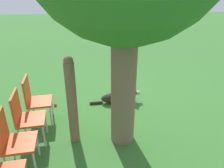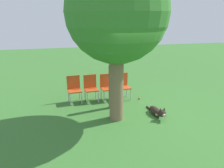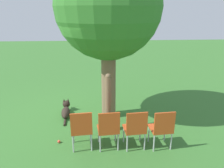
# 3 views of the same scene
# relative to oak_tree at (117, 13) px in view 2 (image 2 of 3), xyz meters

# --- Properties ---
(ground_plane) EXTENTS (30.00, 30.00, 0.00)m
(ground_plane) POSITION_rel_oak_tree_xyz_m (-0.16, -0.83, -2.90)
(ground_plane) COLOR #38702D
(oak_tree) EXTENTS (2.60, 2.60, 4.23)m
(oak_tree) POSITION_rel_oak_tree_xyz_m (0.00, 0.00, 0.00)
(oak_tree) COLOR #7A6047
(oak_tree) RESTS_ON ground_plane
(dog) EXTENTS (1.10, 0.28, 0.38)m
(dog) POSITION_rel_oak_tree_xyz_m (-0.12, -1.21, -2.76)
(dog) COLOR #2D231C
(dog) RESTS_ON ground_plane
(fence_post) EXTENTS (0.16, 0.16, 1.47)m
(fence_post) POSITION_rel_oak_tree_xyz_m (0.79, -0.04, -2.15)
(fence_post) COLOR brown
(fence_post) RESTS_ON ground_plane
(red_chair_0) EXTENTS (0.46, 0.48, 0.91)m
(red_chair_0) POSITION_rel_oak_tree_xyz_m (1.52, -0.64, -2.38)
(red_chair_0) COLOR #D14C1E
(red_chair_0) RESTS_ON ground_plane
(red_chair_1) EXTENTS (0.46, 0.48, 0.91)m
(red_chair_1) POSITION_rel_oak_tree_xyz_m (1.54, -0.08, -2.38)
(red_chair_1) COLOR #D14C1E
(red_chair_1) RESTS_ON ground_plane
(red_chair_2) EXTENTS (0.46, 0.48, 0.91)m
(red_chair_2) POSITION_rel_oak_tree_xyz_m (1.57, 0.49, -2.38)
(red_chair_2) COLOR #D14C1E
(red_chair_2) RESTS_ON ground_plane
(red_chair_3) EXTENTS (0.46, 0.48, 0.91)m
(red_chair_3) POSITION_rel_oak_tree_xyz_m (1.59, 1.05, -2.38)
(red_chair_3) COLOR #D14C1E
(red_chair_3) RESTS_ON ground_plane
(tennis_ball) EXTENTS (0.07, 0.07, 0.07)m
(tennis_ball) POSITION_rel_oak_tree_xyz_m (1.27, -1.19, -2.86)
(tennis_ball) COLOR #E54C33
(tennis_ball) RESTS_ON ground_plane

